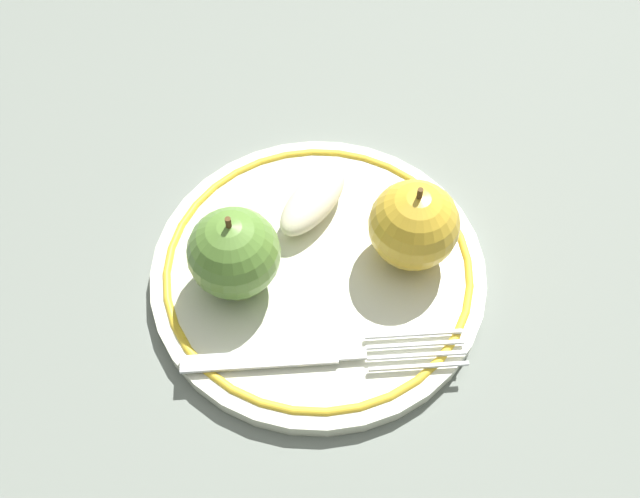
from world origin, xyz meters
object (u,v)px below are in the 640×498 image
plate (320,269)px  apple_red_whole (414,225)px  fork (316,356)px  apple_second_whole (234,253)px  apple_slice_front (313,201)px

plate → apple_red_whole: bearing=63.7°
plate → fork: size_ratio=1.43×
plate → apple_red_whole: (0.03, 0.06, 0.04)m
fork → apple_second_whole: bearing=127.9°
plate → fork: (0.06, -0.05, 0.01)m
plate → fork: 0.08m
apple_second_whole → fork: bearing=5.2°
apple_red_whole → fork: apple_red_whole is taller
plate → apple_slice_front: (-0.04, 0.03, 0.02)m
apple_second_whole → apple_slice_front: apple_second_whole is taller
apple_second_whole → fork: 0.09m
apple_red_whole → apple_second_whole: size_ratio=1.00×
apple_slice_front → apple_red_whole: bearing=-83.8°
apple_red_whole → apple_second_whole: bearing=-115.9°
apple_second_whole → fork: (0.08, 0.01, -0.03)m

